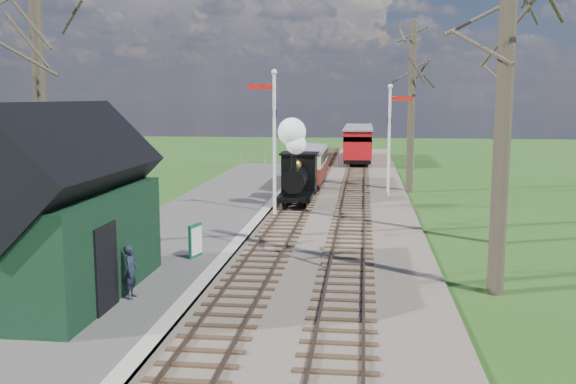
{
  "coord_description": "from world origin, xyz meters",
  "views": [
    {
      "loc": [
        3.04,
        -10.69,
        5.09
      ],
      "look_at": [
        0.28,
        12.6,
        1.6
      ],
      "focal_mm": 40.0,
      "sensor_mm": 36.0,
      "label": 1
    }
  ],
  "objects_px": {
    "locomotive": "(297,168)",
    "coach": "(308,165)",
    "sign_board": "(196,241)",
    "bench": "(119,269)",
    "red_carriage_a": "(358,145)",
    "red_carriage_b": "(359,140)",
    "station_shed": "(61,213)",
    "semaphore_near": "(273,132)",
    "semaphore_far": "(391,132)",
    "person": "(131,272)"
  },
  "relations": [
    {
      "from": "semaphore_far",
      "to": "sign_board",
      "type": "height_order",
      "value": "semaphore_far"
    },
    {
      "from": "semaphore_near",
      "to": "sign_board",
      "type": "relative_size",
      "value": 6.06
    },
    {
      "from": "locomotive",
      "to": "coach",
      "type": "height_order",
      "value": "locomotive"
    },
    {
      "from": "coach",
      "to": "bench",
      "type": "relative_size",
      "value": 4.11
    },
    {
      "from": "red_carriage_a",
      "to": "station_shed",
      "type": "bearing_deg",
      "value": -101.78
    },
    {
      "from": "station_shed",
      "to": "sign_board",
      "type": "bearing_deg",
      "value": 61.17
    },
    {
      "from": "station_shed",
      "to": "red_carriage_a",
      "type": "distance_m",
      "value": 33.78
    },
    {
      "from": "red_carriage_b",
      "to": "sign_board",
      "type": "height_order",
      "value": "red_carriage_b"
    },
    {
      "from": "semaphore_far",
      "to": "coach",
      "type": "relative_size",
      "value": 0.9
    },
    {
      "from": "red_carriage_b",
      "to": "sign_board",
      "type": "xyz_separation_m",
      "value": [
        -4.65,
        -34.47,
        -0.83
      ]
    },
    {
      "from": "red_carriage_b",
      "to": "bench",
      "type": "relative_size",
      "value": 3.4
    },
    {
      "from": "station_shed",
      "to": "semaphore_near",
      "type": "height_order",
      "value": "semaphore_near"
    },
    {
      "from": "coach",
      "to": "semaphore_near",
      "type": "bearing_deg",
      "value": -95.14
    },
    {
      "from": "red_carriage_b",
      "to": "coach",
      "type": "bearing_deg",
      "value": -98.22
    },
    {
      "from": "semaphore_near",
      "to": "sign_board",
      "type": "bearing_deg",
      "value": -99.17
    },
    {
      "from": "semaphore_near",
      "to": "person",
      "type": "bearing_deg",
      "value": -98.44
    },
    {
      "from": "semaphore_near",
      "to": "semaphore_far",
      "type": "relative_size",
      "value": 1.09
    },
    {
      "from": "sign_board",
      "to": "bench",
      "type": "relative_size",
      "value": 0.66
    },
    {
      "from": "semaphore_far",
      "to": "sign_board",
      "type": "distance_m",
      "value": 15.55
    },
    {
      "from": "sign_board",
      "to": "bench",
      "type": "xyz_separation_m",
      "value": [
        -1.25,
        -3.06,
        -0.11
      ]
    },
    {
      "from": "red_carriage_a",
      "to": "red_carriage_b",
      "type": "distance_m",
      "value": 5.5
    },
    {
      "from": "semaphore_far",
      "to": "semaphore_near",
      "type": "bearing_deg",
      "value": -130.6
    },
    {
      "from": "sign_board",
      "to": "bench",
      "type": "bearing_deg",
      "value": -112.25
    },
    {
      "from": "coach",
      "to": "red_carriage_a",
      "type": "relative_size",
      "value": 1.21
    },
    {
      "from": "station_shed",
      "to": "person",
      "type": "bearing_deg",
      "value": -2.13
    },
    {
      "from": "sign_board",
      "to": "person",
      "type": "distance_m",
      "value": 4.19
    },
    {
      "from": "person",
      "to": "semaphore_near",
      "type": "bearing_deg",
      "value": -11.26
    },
    {
      "from": "locomotive",
      "to": "red_carriage_b",
      "type": "distance_m",
      "value": 24.21
    },
    {
      "from": "semaphore_near",
      "to": "sign_board",
      "type": "distance_m",
      "value": 8.52
    },
    {
      "from": "semaphore_near",
      "to": "semaphore_far",
      "type": "bearing_deg",
      "value": 49.4
    },
    {
      "from": "locomotive",
      "to": "person",
      "type": "bearing_deg",
      "value": -99.92
    },
    {
      "from": "semaphore_near",
      "to": "semaphore_far",
      "type": "distance_m",
      "value": 7.91
    },
    {
      "from": "semaphore_near",
      "to": "person",
      "type": "distance_m",
      "value": 12.51
    },
    {
      "from": "coach",
      "to": "person",
      "type": "xyz_separation_m",
      "value": [
        -2.56,
        -20.62,
        -0.51
      ]
    },
    {
      "from": "station_shed",
      "to": "semaphore_near",
      "type": "bearing_deg",
      "value": 73.62
    },
    {
      "from": "station_shed",
      "to": "bench",
      "type": "height_order",
      "value": "station_shed"
    },
    {
      "from": "station_shed",
      "to": "semaphore_near",
      "type": "xyz_separation_m",
      "value": [
        3.53,
        12.0,
        1.35
      ]
    },
    {
      "from": "station_shed",
      "to": "coach",
      "type": "bearing_deg",
      "value": 78.19
    },
    {
      "from": "locomotive",
      "to": "coach",
      "type": "distance_m",
      "value": 6.08
    },
    {
      "from": "person",
      "to": "bench",
      "type": "bearing_deg",
      "value": 31.0
    },
    {
      "from": "semaphore_far",
      "to": "coach",
      "type": "distance_m",
      "value": 5.44
    },
    {
      "from": "sign_board",
      "to": "bench",
      "type": "distance_m",
      "value": 3.3
    },
    {
      "from": "bench",
      "to": "locomotive",
      "type": "bearing_deg",
      "value": 76.3
    },
    {
      "from": "station_shed",
      "to": "semaphore_far",
      "type": "distance_m",
      "value": 20.01
    },
    {
      "from": "red_carriage_a",
      "to": "bench",
      "type": "bearing_deg",
      "value": -100.43
    },
    {
      "from": "red_carriage_b",
      "to": "sign_board",
      "type": "bearing_deg",
      "value": -97.68
    },
    {
      "from": "semaphore_near",
      "to": "coach",
      "type": "distance_m",
      "value": 8.88
    },
    {
      "from": "person",
      "to": "sign_board",
      "type": "bearing_deg",
      "value": -9.86
    },
    {
      "from": "red_carriage_b",
      "to": "semaphore_near",
      "type": "bearing_deg",
      "value": -97.23
    },
    {
      "from": "bench",
      "to": "person",
      "type": "distance_m",
      "value": 1.35
    }
  ]
}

